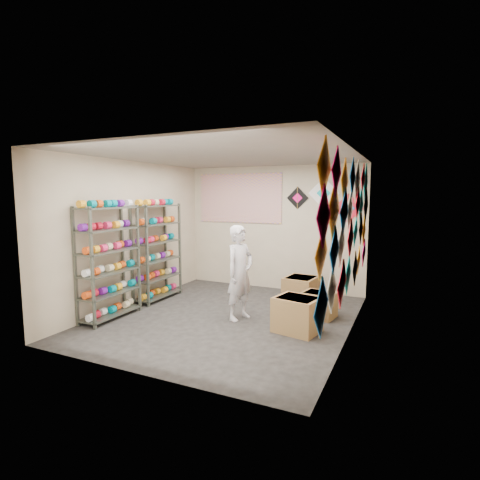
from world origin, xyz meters
The scene contains 12 objects.
ground centered at (0.00, 0.00, 0.00)m, with size 4.50×4.50×0.00m, color black.
room_walls centered at (0.00, 0.00, 1.64)m, with size 4.50×4.50×4.50m.
shelf_rack_front centered at (-1.78, -0.85, 0.95)m, with size 0.40×1.10×1.90m, color #4C5147.
shelf_rack_back centered at (-1.78, 0.45, 0.95)m, with size 0.40×1.10×1.90m, color #4C5147.
string_spools centered at (-1.78, -0.20, 1.05)m, with size 0.12×2.36×0.12m.
kite_wall_display centered at (1.98, -0.05, 1.67)m, with size 0.05×4.29×2.09m.
back_wall_kites centered at (1.15, 2.24, 1.98)m, with size 1.59×0.02×0.92m.
poster centered at (-0.80, 2.23, 2.00)m, with size 2.00×0.01×1.10m, color #8A55BA.
shopkeeper centered at (0.22, 0.03, 0.79)m, with size 0.53×0.66×1.58m, color beige.
carton_a centered at (1.27, -0.15, 0.27)m, with size 0.64×0.53×0.53m, color olive.
carton_b centered at (1.41, 0.67, 0.21)m, with size 0.53×0.43×0.43m, color olive.
carton_c centered at (0.92, 1.27, 0.26)m, with size 0.55×0.60×0.53m, color olive.
Camera 1 is at (2.78, -5.51, 2.07)m, focal length 28.00 mm.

